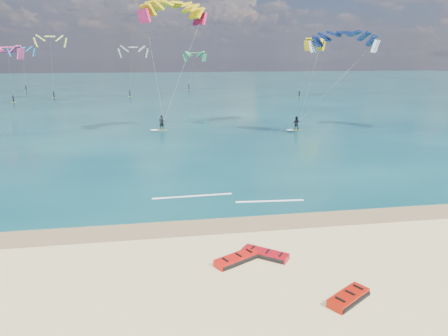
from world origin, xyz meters
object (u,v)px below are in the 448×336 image
at_px(kitesurfer_far, 320,77).
at_px(packed_kite_left, 237,262).
at_px(packed_kite_mid, 265,257).
at_px(kitesurfer_main, 167,60).
at_px(packed_kite_right, 348,301).

bearing_deg(kitesurfer_far, packed_kite_left, -96.53).
relative_size(packed_kite_left, packed_kite_mid, 0.99).
height_order(kitesurfer_main, kitesurfer_far, kitesurfer_main).
relative_size(packed_kite_right, kitesurfer_far, 0.16).
relative_size(packed_kite_left, kitesurfer_main, 0.15).
height_order(packed_kite_left, kitesurfer_far, kitesurfer_far).
xyz_separation_m(packed_kite_left, packed_kite_right, (3.86, -3.81, 0.00)).
bearing_deg(packed_kite_mid, packed_kite_right, -22.66).
bearing_deg(packed_kite_left, packed_kite_mid, -16.88).
xyz_separation_m(packed_kite_mid, kitesurfer_main, (-3.77, 32.62, 8.87)).
distance_m(packed_kite_left, kitesurfer_main, 34.17).
xyz_separation_m(packed_kite_right, kitesurfer_far, (11.78, 33.22, 6.95)).
xyz_separation_m(packed_kite_left, kitesurfer_main, (-2.28, 32.92, 8.87)).
xyz_separation_m(packed_kite_mid, packed_kite_right, (2.37, -4.10, 0.00)).
distance_m(kitesurfer_main, kitesurfer_far, 18.37).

